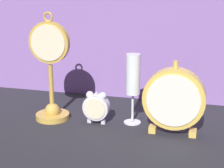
# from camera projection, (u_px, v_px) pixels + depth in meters

# --- Properties ---
(ground_plane) EXTENTS (4.00, 4.00, 0.00)m
(ground_plane) POSITION_uv_depth(u_px,v_px,m) (105.00, 132.00, 1.06)
(ground_plane) COLOR #232328
(fabric_backdrop_drape) EXTENTS (1.56, 0.01, 0.56)m
(fabric_backdrop_drape) POSITION_uv_depth(u_px,v_px,m) (131.00, 20.00, 1.29)
(fabric_backdrop_drape) COLOR #8460A8
(fabric_backdrop_drape) RESTS_ON ground_plane
(pocket_watch_on_stand) EXTENTS (0.12, 0.10, 0.33)m
(pocket_watch_on_stand) POSITION_uv_depth(u_px,v_px,m) (51.00, 76.00, 1.12)
(pocket_watch_on_stand) COLOR gold
(pocket_watch_on_stand) RESTS_ON ground_plane
(alarm_clock_twin_bell) EXTENTS (0.08, 0.03, 0.10)m
(alarm_clock_twin_bell) POSITION_uv_depth(u_px,v_px,m) (96.00, 106.00, 1.11)
(alarm_clock_twin_bell) COLOR silver
(alarm_clock_twin_bell) RESTS_ON ground_plane
(mantel_clock_silver) EXTENTS (0.17, 0.04, 0.21)m
(mantel_clock_silver) POSITION_uv_depth(u_px,v_px,m) (174.00, 99.00, 1.02)
(mantel_clock_silver) COLOR gold
(mantel_clock_silver) RESTS_ON ground_plane
(champagne_flute) EXTENTS (0.05, 0.05, 0.21)m
(champagne_flute) POSITION_uv_depth(u_px,v_px,m) (133.00, 79.00, 1.09)
(champagne_flute) COLOR silver
(champagne_flute) RESTS_ON ground_plane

